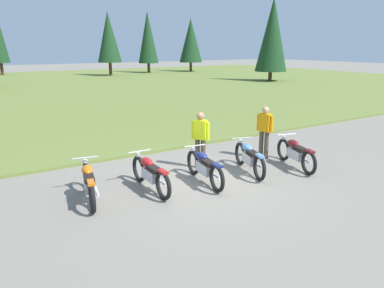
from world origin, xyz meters
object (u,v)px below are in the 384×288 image
at_px(motorcycle_red, 150,173).
at_px(motorcycle_sky_blue, 249,157).
at_px(motorcycle_navy, 204,167).
at_px(rider_with_back_turned, 200,137).
at_px(motorcycle_maroon, 295,153).
at_px(rider_in_hivis_vest, 265,129).
at_px(motorcycle_orange, 89,182).

height_order(motorcycle_red, motorcycle_sky_blue, same).
height_order(motorcycle_navy, rider_with_back_turned, rider_with_back_turned).
bearing_deg(motorcycle_maroon, motorcycle_sky_blue, 165.10).
xyz_separation_m(motorcycle_sky_blue, rider_in_hivis_vest, (1.30, 0.81, 0.51)).
distance_m(motorcycle_navy, motorcycle_maroon, 3.03).
xyz_separation_m(motorcycle_orange, motorcycle_sky_blue, (4.45, -0.48, 0.00)).
bearing_deg(rider_with_back_turned, motorcycle_sky_blue, -46.75).
bearing_deg(motorcycle_maroon, motorcycle_orange, 171.62).
bearing_deg(rider_with_back_turned, motorcycle_navy, -118.37).
xyz_separation_m(motorcycle_maroon, rider_with_back_turned, (-2.44, 1.43, 0.51)).
xyz_separation_m(motorcycle_orange, motorcycle_navy, (2.90, -0.49, 0.00)).
distance_m(motorcycle_sky_blue, motorcycle_maroon, 1.50).
bearing_deg(motorcycle_orange, motorcycle_maroon, -8.38).
bearing_deg(motorcycle_navy, rider_in_hivis_vest, 15.97).
bearing_deg(motorcycle_red, motorcycle_orange, 172.47).
relative_size(motorcycle_sky_blue, rider_in_hivis_vest, 1.21).
bearing_deg(motorcycle_red, rider_with_back_turned, 20.78).
relative_size(motorcycle_orange, motorcycle_maroon, 1.02).
height_order(motorcycle_navy, motorcycle_maroon, same).
distance_m(motorcycle_red, motorcycle_navy, 1.45).
bearing_deg(motorcycle_maroon, motorcycle_navy, 172.82).
xyz_separation_m(motorcycle_orange, motorcycle_red, (1.48, -0.20, 0.00)).
relative_size(motorcycle_sky_blue, motorcycle_maroon, 0.99).
height_order(motorcycle_navy, motorcycle_sky_blue, same).
relative_size(motorcycle_maroon, rider_with_back_turned, 1.22).
bearing_deg(rider_with_back_turned, motorcycle_maroon, -30.42).
height_order(motorcycle_maroon, rider_with_back_turned, rider_with_back_turned).
bearing_deg(motorcycle_orange, rider_with_back_turned, 9.18).
bearing_deg(motorcycle_orange, rider_in_hivis_vest, 3.23).
distance_m(motorcycle_red, rider_in_hivis_vest, 4.34).
distance_m(motorcycle_orange, motorcycle_red, 1.49).
distance_m(motorcycle_red, motorcycle_maroon, 4.48).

